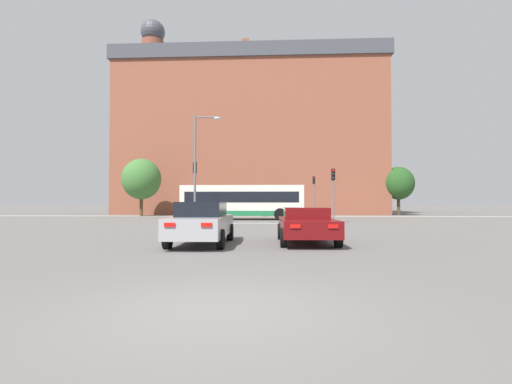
{
  "coord_description": "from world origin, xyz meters",
  "views": [
    {
      "loc": [
        0.86,
        -5.43,
        1.48
      ],
      "look_at": [
        -0.98,
        28.38,
        2.37
      ],
      "focal_mm": 28.0,
      "sensor_mm": 36.0,
      "label": 1
    }
  ],
  "objects_px": {
    "bus_crossing_lead": "(243,201)",
    "pedestrian_walking_east": "(183,207)",
    "traffic_light_near_right": "(333,186)",
    "street_lamp_junction": "(199,158)",
    "traffic_light_near_left": "(195,182)",
    "car_roadster_right": "(306,225)",
    "pedestrian_waiting": "(264,207)",
    "car_saloon_left": "(202,223)",
    "traffic_light_far_right": "(314,189)"
  },
  "relations": [
    {
      "from": "bus_crossing_lead",
      "to": "pedestrian_waiting",
      "type": "relative_size",
      "value": 6.13
    },
    {
      "from": "bus_crossing_lead",
      "to": "traffic_light_near_left",
      "type": "xyz_separation_m",
      "value": [
        -2.98,
        -5.68,
        1.38
      ]
    },
    {
      "from": "traffic_light_near_right",
      "to": "traffic_light_far_right",
      "type": "xyz_separation_m",
      "value": [
        -0.1,
        13.93,
        0.24
      ]
    },
    {
      "from": "car_saloon_left",
      "to": "pedestrian_waiting",
      "type": "xyz_separation_m",
      "value": [
        1.27,
        28.16,
        0.23
      ]
    },
    {
      "from": "car_roadster_right",
      "to": "traffic_light_near_left",
      "type": "relative_size",
      "value": 1.06
    },
    {
      "from": "car_saloon_left",
      "to": "traffic_light_near_right",
      "type": "distance_m",
      "value": 15.84
    },
    {
      "from": "street_lamp_junction",
      "to": "pedestrian_waiting",
      "type": "bearing_deg",
      "value": 74.33
    },
    {
      "from": "traffic_light_near_right",
      "to": "traffic_light_near_left",
      "type": "distance_m",
      "value": 9.92
    },
    {
      "from": "traffic_light_near_left",
      "to": "pedestrian_waiting",
      "type": "xyz_separation_m",
      "value": [
        4.59,
        13.56,
        -1.95
      ]
    },
    {
      "from": "traffic_light_near_right",
      "to": "traffic_light_near_left",
      "type": "xyz_separation_m",
      "value": [
        -9.91,
        0.31,
        0.33
      ]
    },
    {
      "from": "traffic_light_near_right",
      "to": "street_lamp_junction",
      "type": "height_order",
      "value": "street_lamp_junction"
    },
    {
      "from": "traffic_light_near_right",
      "to": "pedestrian_waiting",
      "type": "xyz_separation_m",
      "value": [
        -5.31,
        13.87,
        -1.62
      ]
    },
    {
      "from": "car_roadster_right",
      "to": "pedestrian_waiting",
      "type": "relative_size",
      "value": 2.75
    },
    {
      "from": "traffic_light_near_right",
      "to": "traffic_light_far_right",
      "type": "relative_size",
      "value": 0.91
    },
    {
      "from": "bus_crossing_lead",
      "to": "traffic_light_far_right",
      "type": "distance_m",
      "value": 10.55
    },
    {
      "from": "traffic_light_near_right",
      "to": "traffic_light_far_right",
      "type": "bearing_deg",
      "value": 90.39
    },
    {
      "from": "bus_crossing_lead",
      "to": "traffic_light_far_right",
      "type": "height_order",
      "value": "traffic_light_far_right"
    },
    {
      "from": "car_roadster_right",
      "to": "bus_crossing_lead",
      "type": "distance_m",
      "value": 20.04
    },
    {
      "from": "traffic_light_far_right",
      "to": "pedestrian_walking_east",
      "type": "height_order",
      "value": "traffic_light_far_right"
    },
    {
      "from": "car_roadster_right",
      "to": "pedestrian_walking_east",
      "type": "relative_size",
      "value": 2.9
    },
    {
      "from": "traffic_light_near_left",
      "to": "pedestrian_walking_east",
      "type": "bearing_deg",
      "value": 106.52
    },
    {
      "from": "traffic_light_near_left",
      "to": "pedestrian_walking_east",
      "type": "distance_m",
      "value": 15.0
    },
    {
      "from": "traffic_light_near_right",
      "to": "pedestrian_waiting",
      "type": "height_order",
      "value": "traffic_light_near_right"
    },
    {
      "from": "car_roadster_right",
      "to": "traffic_light_near_right",
      "type": "relative_size",
      "value": 1.21
    },
    {
      "from": "bus_crossing_lead",
      "to": "traffic_light_far_right",
      "type": "relative_size",
      "value": 2.45
    },
    {
      "from": "car_saloon_left",
      "to": "traffic_light_far_right",
      "type": "height_order",
      "value": "traffic_light_far_right"
    },
    {
      "from": "pedestrian_waiting",
      "to": "street_lamp_junction",
      "type": "bearing_deg",
      "value": 99.13
    },
    {
      "from": "pedestrian_walking_east",
      "to": "bus_crossing_lead",
      "type": "bearing_deg",
      "value": -10.88
    },
    {
      "from": "street_lamp_junction",
      "to": "pedestrian_waiting",
      "type": "xyz_separation_m",
      "value": [
        4.08,
        14.55,
        -3.6
      ]
    },
    {
      "from": "car_saloon_left",
      "to": "traffic_light_far_right",
      "type": "relative_size",
      "value": 1.14
    },
    {
      "from": "street_lamp_junction",
      "to": "car_saloon_left",
      "type": "bearing_deg",
      "value": -78.32
    },
    {
      "from": "pedestrian_waiting",
      "to": "pedestrian_walking_east",
      "type": "bearing_deg",
      "value": 20.3
    },
    {
      "from": "car_saloon_left",
      "to": "traffic_light_near_left",
      "type": "distance_m",
      "value": 15.13
    },
    {
      "from": "pedestrian_waiting",
      "to": "car_saloon_left",
      "type": "bearing_deg",
      "value": 112.22
    },
    {
      "from": "bus_crossing_lead",
      "to": "pedestrian_walking_east",
      "type": "distance_m",
      "value": 11.22
    },
    {
      "from": "traffic_light_near_right",
      "to": "pedestrian_walking_east",
      "type": "bearing_deg",
      "value": 134.15
    },
    {
      "from": "traffic_light_near_right",
      "to": "traffic_light_near_left",
      "type": "relative_size",
      "value": 0.88
    },
    {
      "from": "car_saloon_left",
      "to": "pedestrian_walking_east",
      "type": "height_order",
      "value": "pedestrian_walking_east"
    },
    {
      "from": "bus_crossing_lead",
      "to": "pedestrian_waiting",
      "type": "xyz_separation_m",
      "value": [
        1.61,
        7.88,
        -0.57
      ]
    },
    {
      "from": "bus_crossing_lead",
      "to": "car_roadster_right",
      "type": "bearing_deg",
      "value": 11.73
    },
    {
      "from": "traffic_light_far_right",
      "to": "pedestrian_waiting",
      "type": "relative_size",
      "value": 2.5
    },
    {
      "from": "traffic_light_near_left",
      "to": "car_saloon_left",
      "type": "bearing_deg",
      "value": -77.15
    },
    {
      "from": "bus_crossing_lead",
      "to": "traffic_light_near_left",
      "type": "height_order",
      "value": "traffic_light_near_left"
    },
    {
      "from": "bus_crossing_lead",
      "to": "traffic_light_near_right",
      "type": "relative_size",
      "value": 2.7
    },
    {
      "from": "traffic_light_far_right",
      "to": "traffic_light_near_left",
      "type": "xyz_separation_m",
      "value": [
        -9.81,
        -13.62,
        0.09
      ]
    },
    {
      "from": "pedestrian_walking_east",
      "to": "pedestrian_waiting",
      "type": "bearing_deg",
      "value": 34.57
    },
    {
      "from": "traffic_light_far_right",
      "to": "street_lamp_junction",
      "type": "bearing_deg",
      "value": -122.49
    },
    {
      "from": "street_lamp_junction",
      "to": "traffic_light_near_left",
      "type": "bearing_deg",
      "value": 117.57
    },
    {
      "from": "traffic_light_far_right",
      "to": "bus_crossing_lead",
      "type": "bearing_deg",
      "value": -130.72
    },
    {
      "from": "car_roadster_right",
      "to": "car_saloon_left",
      "type": "bearing_deg",
      "value": -171.44
    }
  ]
}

